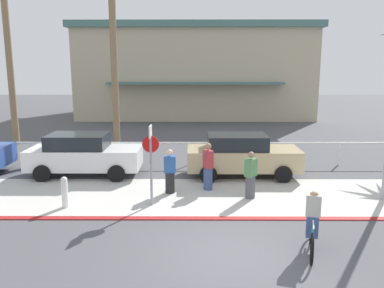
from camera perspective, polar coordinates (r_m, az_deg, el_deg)
The scene contains 15 objects.
ground_plane at distance 19.22m, azimuth 2.99°, elevation -1.90°, with size 80.00×80.00×0.00m, color #4C4C51.
sidewalk_strip at distance 13.64m, azimuth 4.12°, elevation -7.44°, with size 44.00×4.00×0.02m, color beige.
curb_paint at distance 11.77m, azimuth 4.77°, elevation -10.55°, with size 44.00×0.24×0.03m, color maroon.
building_backdrop at distance 35.50m, azimuth 0.45°, elevation 10.41°, with size 19.50×11.03×7.61m.
rail_fence at distance 17.58m, azimuth 3.24°, elevation -0.37°, with size 24.27×0.08×1.04m.
stop_sign_bike_lane at distance 12.37m, azimuth -5.91°, elevation -1.41°, with size 0.52×0.56×2.56m.
bollard_1 at distance 13.04m, azimuth -17.73°, elevation -6.52°, with size 0.20×0.20×1.00m.
palm_tree_1 at distance 24.24m, azimuth -25.09°, elevation 16.75°, with size 3.33×3.67×9.82m.
palm_tree_2 at distance 21.95m, azimuth -11.24°, elevation 16.54°, with size 3.21×3.26×8.87m.
car_white_1 at distance 16.46m, azimuth -15.24°, elevation -1.43°, with size 4.40×2.02×1.69m.
car_tan_2 at distance 15.90m, azimuth 7.12°, elevation -1.56°, with size 4.40×2.02×1.69m.
cyclist_teal_0 at distance 10.05m, azimuth 16.83°, elevation -10.76°, with size 0.53×1.77×1.50m.
pedestrian_0 at distance 13.35m, azimuth 8.36°, elevation -4.71°, with size 0.46×0.47×1.60m.
pedestrian_1 at distance 13.75m, azimuth -3.18°, elevation -4.22°, with size 0.41×0.33×1.55m.
pedestrian_2 at distance 14.08m, azimuth 2.31°, elevation -3.53°, with size 0.41×0.46×1.70m.
Camera 1 is at (-0.90, -8.69, 4.39)m, focal length 37.33 mm.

